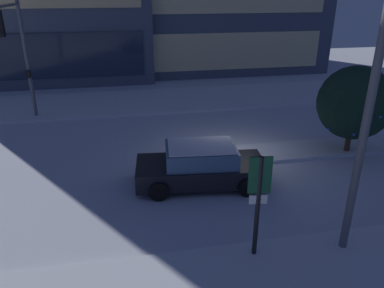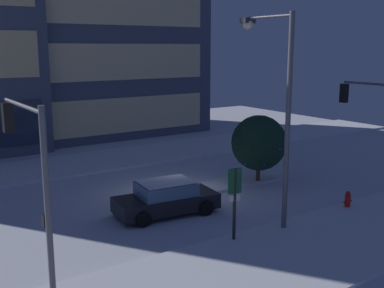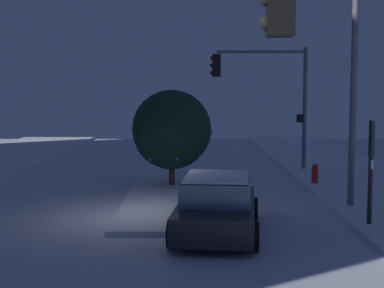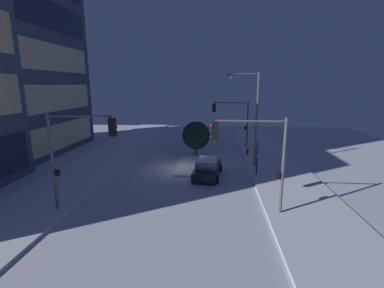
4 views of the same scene
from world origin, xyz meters
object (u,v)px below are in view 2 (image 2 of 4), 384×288
Objects in this scene: parking_info_sign at (235,196)px; decorated_tree_median at (259,143)px; traffic_light_corner_near_right at (379,115)px; street_lamp_arched at (276,93)px; fire_hydrant at (348,201)px; traffic_light_corner_near_left at (28,158)px; car_near at (166,198)px.

decorated_tree_median reaches higher than parking_info_sign.
street_lamp_arched reaches higher than traffic_light_corner_near_right.
street_lamp_arched is at bearing -126.70° from decorated_tree_median.
parking_info_sign is (-10.42, -1.36, -1.99)m from traffic_light_corner_near_right.
fire_hydrant is at bearing -96.74° from street_lamp_arched.
street_lamp_arched is at bearing -94.84° from traffic_light_corner_near_left.
traffic_light_corner_near_left is (-17.36, -0.05, 0.08)m from traffic_light_corner_near_right.
car_near is at bearing 14.09° from parking_info_sign.
car_near is 0.55× the size of street_lamp_arched.
parking_info_sign is at bearing -138.15° from decorated_tree_median.
traffic_light_corner_near_left is (-6.43, -2.75, 3.19)m from car_near.
car_near is 0.83× the size of traffic_light_corner_near_left.
traffic_light_corner_near_left is at bearing 90.17° from traffic_light_corner_near_right.
traffic_light_corner_near_left is 7.35m from parking_info_sign.
traffic_light_corner_near_right is (10.92, -2.70, 3.12)m from car_near.
traffic_light_corner_near_left is 6.59× the size of fire_hydrant.
fire_hydrant is at bearing -23.80° from car_near.
parking_info_sign is at bearing -100.68° from traffic_light_corner_near_left.
traffic_light_corner_near_left reaches higher than decorated_tree_median.
street_lamp_arched reaches higher than decorated_tree_median.
parking_info_sign is (6.93, -1.31, -2.07)m from traffic_light_corner_near_left.
traffic_light_corner_near_left reaches higher than car_near.
traffic_light_corner_near_left is 13.76m from decorated_tree_median.
traffic_light_corner_near_right is at bearing -89.83° from traffic_light_corner_near_left.
decorated_tree_median is at bearing 95.01° from fire_hydrant.
street_lamp_arched is 9.84× the size of fire_hydrant.
traffic_light_corner_near_right reaches higher than parking_info_sign.
parking_info_sign reaches higher than car_near.
traffic_light_corner_near_right is 0.98× the size of traffic_light_corner_near_left.
traffic_light_corner_near_right is 10.70m from parking_info_sign.
street_lamp_arched is 6.95m from decorated_tree_median.
fire_hydrant is (7.05, -4.06, -0.30)m from car_near.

